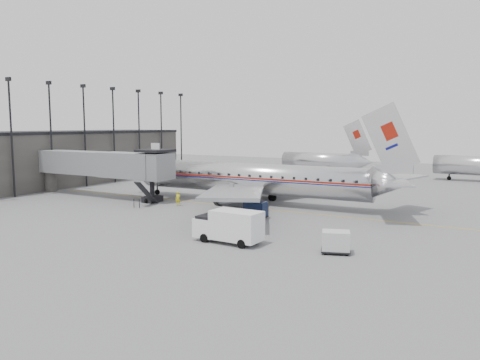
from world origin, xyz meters
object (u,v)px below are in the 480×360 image
object	(u,v)px
ramp_worker	(178,199)
baggage_cart_white	(336,241)
baggage_cart_navy	(256,210)
airliner	(254,179)
service_van	(229,225)

from	to	relation	value
ramp_worker	baggage_cart_white	bearing A→B (deg)	-37.70
baggage_cart_white	baggage_cart_navy	bearing A→B (deg)	124.19
ramp_worker	airliner	bearing A→B (deg)	29.18
ramp_worker	service_van	bearing A→B (deg)	-52.63
service_van	ramp_worker	size ratio (longest dim) A/B	3.39
baggage_cart_white	ramp_worker	xyz separation A→B (m)	(-22.11, 10.40, -0.03)
baggage_cart_navy	baggage_cart_white	world-z (taller)	baggage_cart_navy
airliner	service_van	world-z (taller)	airliner
baggage_cart_white	service_van	bearing A→B (deg)	169.31
airliner	baggage_cart_navy	xyz separation A→B (m)	(4.46, -8.21, -2.03)
airliner	baggage_cart_white	distance (m)	22.57
service_van	baggage_cart_white	size ratio (longest dim) A/B	2.29
baggage_cart_white	ramp_worker	size ratio (longest dim) A/B	1.48
airliner	ramp_worker	size ratio (longest dim) A/B	22.18
service_van	ramp_worker	world-z (taller)	service_van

